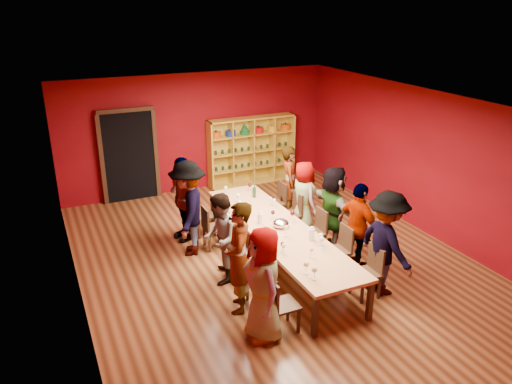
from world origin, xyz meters
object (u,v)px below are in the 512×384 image
chair_person_right_2 (316,229)px  wine_bottle (254,192)px  chair_person_left_0 (279,302)px  person_right_0 (386,243)px  chair_person_right_0 (370,269)px  person_left_1 (239,258)px  chair_person_left_1 (257,277)px  person_left_2 (220,239)px  spittoon_bowl (281,223)px  chair_person_right_1 (341,247)px  person_right_4 (290,183)px  person_left_3 (189,208)px  tasting_table (278,230)px  person_left_0 (263,284)px  person_right_3 (304,197)px  person_right_2 (333,208)px  person_left_4 (183,199)px  chair_person_left_4 (200,213)px  chair_person_right_4 (278,199)px  chair_person_left_3 (211,225)px  chair_person_right_3 (293,211)px  chair_person_left_2 (234,252)px  shelving_unit (251,147)px  person_right_1 (358,227)px

chair_person_right_2 → wine_bottle: wine_bottle is taller
chair_person_left_0 → person_right_0: person_right_0 is taller
chair_person_right_0 → wine_bottle: size_ratio=2.95×
chair_person_left_0 → person_left_1: size_ratio=0.48×
chair_person_left_1 → person_left_2: size_ratio=0.55×
spittoon_bowl → person_right_0: bearing=-54.6°
chair_person_right_1 → person_right_4: person_right_4 is taller
person_left_2 → person_left_3: person_left_3 is taller
tasting_table → person_right_0: bearing=-52.9°
chair_person_left_1 → wine_bottle: size_ratio=2.95×
person_left_2 → person_left_0: bearing=24.6°
person_left_3 → chair_person_right_1: person_left_3 is taller
person_right_0 → person_right_3: 2.66m
person_right_2 → person_left_4: bearing=55.8°
person_right_0 → person_left_1: bearing=76.3°
chair_person_left_4 → chair_person_right_4: same height
person_left_4 → chair_person_right_1: size_ratio=1.99×
tasting_table → chair_person_right_4: (0.91, 1.79, -0.20)m
chair_person_left_3 → person_right_0: size_ratio=0.49×
person_left_3 → person_left_4: 0.66m
chair_person_right_1 → chair_person_right_3: 1.79m
tasting_table → person_right_4: (1.20, 1.79, 0.15)m
person_left_1 → chair_person_right_2: person_left_1 is taller
person_left_0 → chair_person_left_3: person_left_0 is taller
chair_person_right_2 → chair_person_right_4: 1.66m
chair_person_left_2 → chair_person_left_3: (0.00, 1.22, 0.00)m
tasting_table → chair_person_right_0: chair_person_right_0 is taller
chair_person_left_4 → chair_person_right_1: (1.82, -2.50, 0.00)m
person_left_1 → person_right_2: 2.75m
chair_person_left_1 → wine_bottle: (1.14, 2.59, 0.37)m
shelving_unit → person_left_3: bearing=-130.7°
wine_bottle → person_right_4: bearing=13.4°
chair_person_right_2 → spittoon_bowl: size_ratio=2.93×
chair_person_right_2 → chair_person_left_1: bearing=-147.4°
person_left_2 → spittoon_bowl: (1.23, 0.10, 0.01)m
person_left_2 → person_right_1: bearing=100.0°
person_right_0 → person_right_4: person_right_0 is taller
person_left_0 → person_right_0: bearing=99.5°
person_right_3 → chair_person_right_4: 0.81m
chair_person_left_0 → person_left_3: 3.01m
person_left_4 → chair_person_right_2: size_ratio=1.99×
chair_person_left_0 → person_right_1: (2.18, 1.10, 0.33)m
chair_person_left_4 → person_left_0: bearing=-94.0°
person_left_0 → chair_person_right_4: 4.18m
person_right_0 → person_left_2: bearing=56.8°
chair_person_left_4 → chair_person_left_2: bearing=-90.0°
person_right_4 → chair_person_right_1: bearing=-161.9°
spittoon_bowl → chair_person_left_3: bearing=131.1°
person_right_1 → person_right_0: bearing=166.0°
chair_person_left_4 → person_left_4: 0.52m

